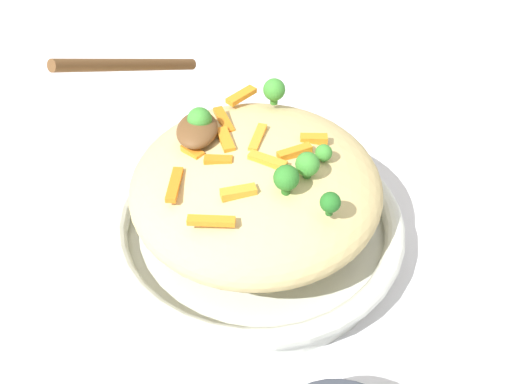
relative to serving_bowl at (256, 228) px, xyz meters
name	(u,v)px	position (x,y,z in m)	size (l,w,h in m)	color
ground_plane	(256,245)	(0.00, 0.00, -0.03)	(2.40, 2.40, 0.00)	silver
serving_bowl	(256,228)	(0.00, 0.00, 0.00)	(0.31, 0.31, 0.05)	silver
pasta_mound	(256,186)	(0.00, 0.00, 0.06)	(0.26, 0.25, 0.09)	#D1BA7A
carrot_piece_0	(267,161)	(0.01, 0.01, 0.11)	(0.04, 0.01, 0.01)	orange
carrot_piece_1	(238,192)	(0.05, -0.01, 0.10)	(0.03, 0.01, 0.01)	orange
carrot_piece_2	(218,160)	(0.01, -0.03, 0.10)	(0.03, 0.01, 0.01)	orange
carrot_piece_3	(174,185)	(0.05, -0.07, 0.10)	(0.04, 0.01, 0.01)	orange
carrot_piece_4	(314,139)	(-0.03, 0.05, 0.10)	(0.03, 0.01, 0.01)	orange
carrot_piece_5	(211,221)	(0.09, -0.03, 0.10)	(0.04, 0.01, 0.01)	orange
carrot_piece_6	(253,138)	(-0.02, 0.00, 0.11)	(0.04, 0.01, 0.01)	orange
carrot_piece_7	(192,154)	(0.00, -0.06, 0.10)	(0.02, 0.01, 0.01)	orange
carrot_piece_8	(294,155)	(0.00, 0.04, 0.11)	(0.03, 0.01, 0.01)	orange
carrot_piece_9	(241,96)	(-0.10, -0.02, 0.10)	(0.04, 0.01, 0.01)	orange
carrot_piece_10	(226,140)	(-0.01, -0.03, 0.11)	(0.04, 0.01, 0.01)	orange
carrot_piece_11	(224,120)	(-0.05, -0.04, 0.10)	(0.04, 0.01, 0.01)	orange
broccoli_floret_0	(330,203)	(0.07, 0.07, 0.11)	(0.02, 0.02, 0.02)	#205B1C
broccoli_floret_1	(307,164)	(0.03, 0.05, 0.11)	(0.02, 0.02, 0.03)	#377928
broccoli_floret_2	(274,90)	(-0.09, 0.01, 0.11)	(0.02, 0.02, 0.03)	#377928
broccoli_floret_3	(286,178)	(0.05, 0.03, 0.12)	(0.02, 0.02, 0.03)	#296820
broccoli_floret_4	(200,120)	(-0.03, -0.06, 0.12)	(0.02, 0.02, 0.03)	#377928
broccoli_floret_5	(324,153)	(0.00, 0.06, 0.11)	(0.02, 0.02, 0.02)	#377928
serving_spoon	(170,103)	(-0.04, -0.09, 0.13)	(0.15, 0.14, 0.09)	brown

